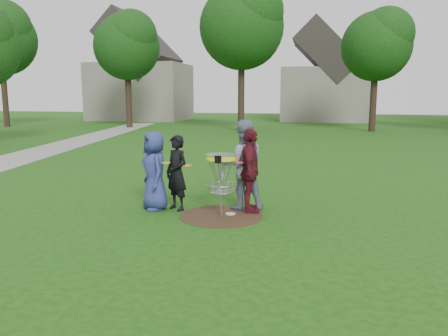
% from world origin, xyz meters
% --- Properties ---
extents(ground, '(100.00, 100.00, 0.00)m').
position_xyz_m(ground, '(0.00, 0.00, 0.00)').
color(ground, '#19470F').
rests_on(ground, ground).
extents(dirt_patch, '(1.80, 1.80, 0.01)m').
position_xyz_m(dirt_patch, '(0.00, 0.00, 0.00)').
color(dirt_patch, '#47331E').
rests_on(dirt_patch, ground).
extents(concrete_path, '(7.75, 39.92, 0.02)m').
position_xyz_m(concrete_path, '(-10.00, 8.00, 0.01)').
color(concrete_path, '#9E9E99').
rests_on(concrete_path, ground).
extents(player_blue, '(0.96, 1.03, 1.78)m').
position_xyz_m(player_blue, '(-1.59, 0.27, 0.89)').
color(player_blue, navy).
rests_on(player_blue, ground).
extents(player_black, '(0.74, 0.68, 1.69)m').
position_xyz_m(player_black, '(-1.09, 0.34, 0.85)').
color(player_black, black).
rests_on(player_black, ground).
extents(player_grey, '(1.19, 1.05, 2.03)m').
position_xyz_m(player_grey, '(0.35, 0.70, 1.01)').
color(player_grey, gray).
rests_on(player_grey, ground).
extents(player_maroon, '(0.59, 1.14, 1.85)m').
position_xyz_m(player_maroon, '(0.55, 0.45, 0.93)').
color(player_maroon, '#57141F').
rests_on(player_maroon, ground).
extents(disc_on_grass, '(0.22, 0.22, 0.02)m').
position_xyz_m(disc_on_grass, '(0.17, 0.17, 0.01)').
color(disc_on_grass, white).
rests_on(disc_on_grass, ground).
extents(disc_golf_basket, '(0.66, 0.67, 1.38)m').
position_xyz_m(disc_golf_basket, '(0.00, -0.00, 1.02)').
color(disc_golf_basket, '#9EA0A5').
rests_on(disc_golf_basket, ground).
extents(held_discs, '(1.86, 0.45, 0.22)m').
position_xyz_m(held_discs, '(-0.39, 0.30, 1.13)').
color(held_discs, yellow).
rests_on(held_discs, ground).
extents(tree_row, '(51.20, 17.42, 9.90)m').
position_xyz_m(tree_row, '(0.44, 20.67, 6.21)').
color(tree_row, '#38281C').
rests_on(tree_row, ground).
extents(house_row, '(44.50, 10.65, 11.62)m').
position_xyz_m(house_row, '(4.78, 33.07, 4.14)').
color(house_row, gray).
rests_on(house_row, ground).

